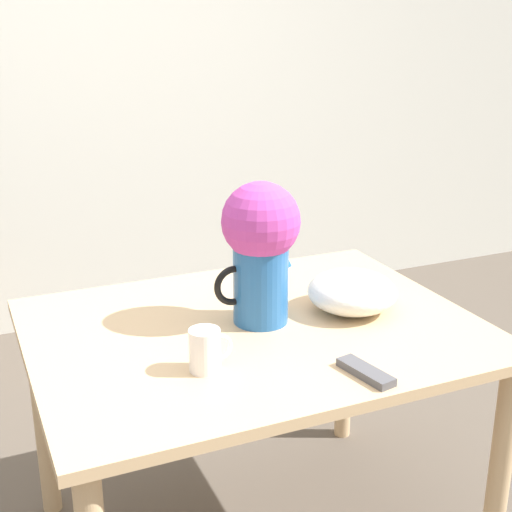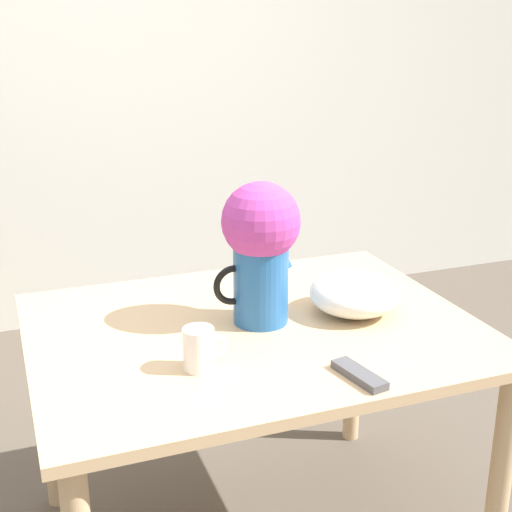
{
  "view_description": "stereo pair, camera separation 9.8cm",
  "coord_description": "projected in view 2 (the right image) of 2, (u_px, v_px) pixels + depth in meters",
  "views": [
    {
      "loc": [
        -0.54,
        -1.53,
        1.54
      ],
      "look_at": [
        0.19,
        0.13,
        0.92
      ],
      "focal_mm": 50.0,
      "sensor_mm": 36.0,
      "label": 1
    },
    {
      "loc": [
        -0.45,
        -1.57,
        1.54
      ],
      "look_at": [
        0.19,
        0.13,
        0.92
      ],
      "focal_mm": 50.0,
      "sensor_mm": 36.0,
      "label": 2
    }
  ],
  "objects": [
    {
      "name": "white_bowl",
      "position": [
        354.0,
        294.0,
        2.03
      ],
      "size": [
        0.26,
        0.26,
        0.12
      ],
      "color": "silver",
      "rests_on": "table"
    },
    {
      "name": "coffee_mug",
      "position": [
        200.0,
        349.0,
        1.71
      ],
      "size": [
        0.11,
        0.08,
        0.11
      ],
      "color": "white",
      "rests_on": "table"
    },
    {
      "name": "table",
      "position": [
        254.0,
        358.0,
        1.99
      ],
      "size": [
        1.21,
        0.94,
        0.73
      ],
      "color": "tan",
      "rests_on": "ground_plane"
    },
    {
      "name": "flower_vase",
      "position": [
        261.0,
        242.0,
        1.92
      ],
      "size": [
        0.24,
        0.21,
        0.4
      ],
      "color": "#235B9E",
      "rests_on": "table"
    },
    {
      "name": "wall_back",
      "position": [
        80.0,
        67.0,
        3.41
      ],
      "size": [
        8.0,
        0.05,
        2.6
      ],
      "color": "silver",
      "rests_on": "ground_plane"
    },
    {
      "name": "remote_control",
      "position": [
        359.0,
        375.0,
        1.67
      ],
      "size": [
        0.08,
        0.17,
        0.02
      ],
      "color": "#4C4C51",
      "rests_on": "table"
    }
  ]
}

